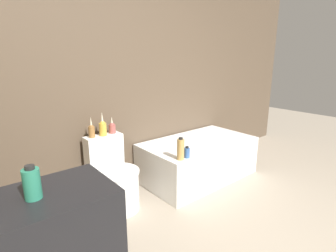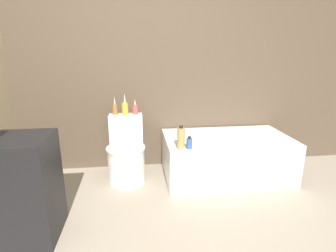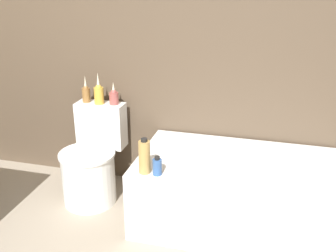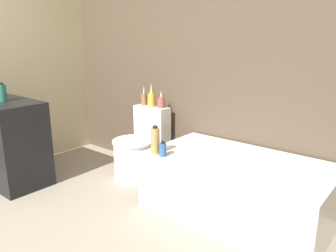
# 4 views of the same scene
# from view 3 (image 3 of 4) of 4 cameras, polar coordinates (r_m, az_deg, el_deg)

# --- Properties ---
(wall_back_tiled) EXTENTS (6.40, 0.06, 2.60)m
(wall_back_tiled) POSITION_cam_3_polar(r_m,az_deg,el_deg) (3.05, -3.62, 14.35)
(wall_back_tiled) COLOR brown
(wall_back_tiled) RESTS_ON ground_plane
(bathtub) EXTENTS (1.42, 0.80, 0.49)m
(bathtub) POSITION_cam_3_polar(r_m,az_deg,el_deg) (2.82, 10.41, -9.47)
(bathtub) COLOR white
(bathtub) RESTS_ON ground
(toilet) EXTENTS (0.42, 0.57, 0.72)m
(toilet) POSITION_cam_3_polar(r_m,az_deg,el_deg) (3.12, -10.98, -5.41)
(toilet) COLOR white
(toilet) RESTS_ON ground
(vase_gold) EXTENTS (0.06, 0.06, 0.21)m
(vase_gold) POSITION_cam_3_polar(r_m,az_deg,el_deg) (3.16, -11.81, 4.69)
(vase_gold) COLOR olive
(vase_gold) RESTS_ON toilet
(vase_silver) EXTENTS (0.08, 0.08, 0.25)m
(vase_silver) POSITION_cam_3_polar(r_m,az_deg,el_deg) (3.10, -10.01, 4.70)
(vase_silver) COLOR gold
(vase_silver) RESTS_ON toilet
(vase_bronze) EXTENTS (0.07, 0.07, 0.18)m
(vase_bronze) POSITION_cam_3_polar(r_m,az_deg,el_deg) (3.08, -7.87, 4.26)
(vase_bronze) COLOR #994C47
(vase_bronze) RESTS_ON toilet
(shampoo_bottle_tall) EXTENTS (0.07, 0.07, 0.24)m
(shampoo_bottle_tall) POSITION_cam_3_polar(r_m,az_deg,el_deg) (2.48, -3.44, -4.47)
(shampoo_bottle_tall) COLOR tan
(shampoo_bottle_tall) RESTS_ON bathtub
(shampoo_bottle_short) EXTENTS (0.06, 0.06, 0.13)m
(shampoo_bottle_short) POSITION_cam_3_polar(r_m,az_deg,el_deg) (2.47, -1.58, -5.90)
(shampoo_bottle_short) COLOR #335999
(shampoo_bottle_short) RESTS_ON bathtub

